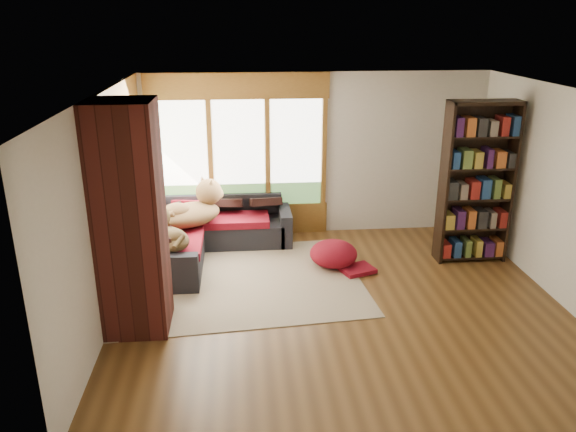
{
  "coord_description": "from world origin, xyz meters",
  "views": [
    {
      "loc": [
        -1.2,
        -6.2,
        3.4
      ],
      "look_at": [
        -0.59,
        0.62,
        0.95
      ],
      "focal_mm": 35.0,
      "sensor_mm": 36.0,
      "label": 1
    }
  ],
  "objects_px": {
    "area_rug": "(238,282)",
    "brick_chimney": "(130,221)",
    "sectional_sofa": "(191,235)",
    "dog_brindle": "(166,227)",
    "dog_tan": "(194,202)",
    "pouf": "(334,253)",
    "bookshelf": "(477,183)"
  },
  "relations": [
    {
      "from": "area_rug",
      "to": "brick_chimney",
      "type": "bearing_deg",
      "value": -138.04
    },
    {
      "from": "brick_chimney",
      "to": "sectional_sofa",
      "type": "relative_size",
      "value": 1.18
    },
    {
      "from": "sectional_sofa",
      "to": "dog_brindle",
      "type": "height_order",
      "value": "dog_brindle"
    },
    {
      "from": "area_rug",
      "to": "dog_tan",
      "type": "bearing_deg",
      "value": 120.71
    },
    {
      "from": "brick_chimney",
      "to": "sectional_sofa",
      "type": "bearing_deg",
      "value": 77.71
    },
    {
      "from": "sectional_sofa",
      "to": "pouf",
      "type": "xyz_separation_m",
      "value": [
        2.06,
        -0.6,
        -0.11
      ]
    },
    {
      "from": "area_rug",
      "to": "sectional_sofa",
      "type": "bearing_deg",
      "value": 124.14
    },
    {
      "from": "brick_chimney",
      "to": "area_rug",
      "type": "relative_size",
      "value": 0.79
    },
    {
      "from": "pouf",
      "to": "dog_tan",
      "type": "distance_m",
      "value": 2.17
    },
    {
      "from": "dog_tan",
      "to": "area_rug",
      "type": "bearing_deg",
      "value": -96.66
    },
    {
      "from": "pouf",
      "to": "dog_tan",
      "type": "relative_size",
      "value": 0.59
    },
    {
      "from": "pouf",
      "to": "dog_tan",
      "type": "height_order",
      "value": "dog_tan"
    },
    {
      "from": "bookshelf",
      "to": "dog_brindle",
      "type": "xyz_separation_m",
      "value": [
        -4.34,
        -0.28,
        -0.41
      ]
    },
    {
      "from": "brick_chimney",
      "to": "area_rug",
      "type": "xyz_separation_m",
      "value": [
        1.14,
        1.02,
        -1.29
      ]
    },
    {
      "from": "brick_chimney",
      "to": "dog_tan",
      "type": "relative_size",
      "value": 2.26
    },
    {
      "from": "sectional_sofa",
      "to": "dog_tan",
      "type": "bearing_deg",
      "value": 14.27
    },
    {
      "from": "area_rug",
      "to": "dog_tan",
      "type": "relative_size",
      "value": 2.85
    },
    {
      "from": "sectional_sofa",
      "to": "area_rug",
      "type": "bearing_deg",
      "value": -59.46
    },
    {
      "from": "brick_chimney",
      "to": "area_rug",
      "type": "distance_m",
      "value": 2.01
    },
    {
      "from": "brick_chimney",
      "to": "sectional_sofa",
      "type": "xyz_separation_m",
      "value": [
        0.45,
        2.05,
        -1.0
      ]
    },
    {
      "from": "pouf",
      "to": "bookshelf",
      "type": "bearing_deg",
      "value": 1.84
    },
    {
      "from": "bookshelf",
      "to": "pouf",
      "type": "height_order",
      "value": "bookshelf"
    },
    {
      "from": "brick_chimney",
      "to": "pouf",
      "type": "distance_m",
      "value": 3.1
    },
    {
      "from": "bookshelf",
      "to": "pouf",
      "type": "distance_m",
      "value": 2.25
    },
    {
      "from": "area_rug",
      "to": "bookshelf",
      "type": "bearing_deg",
      "value": 8.2
    },
    {
      "from": "area_rug",
      "to": "dog_tan",
      "type": "distance_m",
      "value": 1.46
    },
    {
      "from": "bookshelf",
      "to": "dog_brindle",
      "type": "bearing_deg",
      "value": -176.36
    },
    {
      "from": "brick_chimney",
      "to": "dog_tan",
      "type": "distance_m",
      "value": 2.19
    },
    {
      "from": "bookshelf",
      "to": "dog_tan",
      "type": "relative_size",
      "value": 2.02
    },
    {
      "from": "sectional_sofa",
      "to": "bookshelf",
      "type": "height_order",
      "value": "bookshelf"
    },
    {
      "from": "area_rug",
      "to": "pouf",
      "type": "height_order",
      "value": "pouf"
    },
    {
      "from": "brick_chimney",
      "to": "pouf",
      "type": "xyz_separation_m",
      "value": [
        2.51,
        1.45,
        -1.1
      ]
    }
  ]
}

